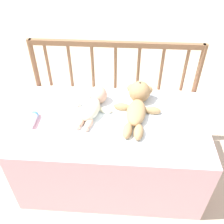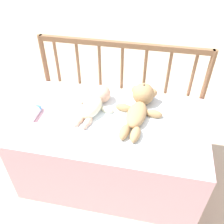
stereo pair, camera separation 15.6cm
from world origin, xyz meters
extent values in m
plane|color=#C6B293|center=(0.00, 0.00, 0.00)|extent=(12.00, 12.00, 0.00)
cube|color=#EDB7C6|center=(0.00, 0.00, 0.27)|extent=(1.20, 0.70, 0.53)
cylinder|color=brown|center=(-0.58, 0.37, 0.45)|extent=(0.04, 0.04, 0.90)
cylinder|color=brown|center=(0.58, 0.37, 0.45)|extent=(0.04, 0.04, 0.90)
cube|color=brown|center=(0.00, 0.37, 0.88)|extent=(1.17, 0.03, 0.04)
cylinder|color=brown|center=(-0.49, 0.37, 0.70)|extent=(0.02, 0.02, 0.33)
cylinder|color=brown|center=(-0.32, 0.37, 0.70)|extent=(0.02, 0.02, 0.33)
cylinder|color=brown|center=(-0.16, 0.37, 0.70)|extent=(0.02, 0.02, 0.33)
cylinder|color=brown|center=(0.00, 0.37, 0.70)|extent=(0.02, 0.02, 0.33)
cylinder|color=brown|center=(0.16, 0.37, 0.70)|extent=(0.02, 0.02, 0.33)
cylinder|color=brown|center=(0.32, 0.37, 0.70)|extent=(0.02, 0.02, 0.33)
cylinder|color=brown|center=(0.49, 0.37, 0.70)|extent=(0.02, 0.02, 0.33)
cube|color=white|center=(0.04, 0.04, 0.54)|extent=(0.80, 0.57, 0.01)
ellipsoid|color=tan|center=(0.15, 0.04, 0.57)|extent=(0.15, 0.26, 0.08)
sphere|color=tan|center=(0.17, 0.22, 0.61)|extent=(0.15, 0.15, 0.15)
sphere|color=tan|center=(0.17, 0.22, 0.65)|extent=(0.06, 0.06, 0.06)
sphere|color=black|center=(0.17, 0.22, 0.67)|extent=(0.02, 0.02, 0.02)
sphere|color=tan|center=(0.12, 0.26, 0.61)|extent=(0.06, 0.06, 0.06)
sphere|color=tan|center=(0.24, 0.24, 0.61)|extent=(0.06, 0.06, 0.06)
ellipsoid|color=tan|center=(0.06, 0.11, 0.56)|extent=(0.12, 0.07, 0.05)
ellipsoid|color=tan|center=(0.26, 0.09, 0.56)|extent=(0.12, 0.07, 0.05)
ellipsoid|color=tan|center=(0.10, -0.12, 0.56)|extent=(0.07, 0.13, 0.06)
ellipsoid|color=tan|center=(0.17, -0.12, 0.56)|extent=(0.07, 0.13, 0.06)
ellipsoid|color=#EAEACC|center=(-0.14, 0.04, 0.58)|extent=(0.16, 0.23, 0.10)
sphere|color=beige|center=(-0.11, 0.18, 0.59)|extent=(0.12, 0.12, 0.12)
ellipsoid|color=#EAEACC|center=(-0.20, 0.15, 0.61)|extent=(0.10, 0.06, 0.04)
ellipsoid|color=#EAEACC|center=(-0.05, 0.07, 0.55)|extent=(0.10, 0.06, 0.04)
sphere|color=beige|center=(-0.24, 0.12, 0.55)|extent=(0.03, 0.03, 0.03)
sphere|color=beige|center=(-0.02, 0.07, 0.55)|extent=(0.03, 0.03, 0.03)
ellipsoid|color=beige|center=(-0.19, -0.05, 0.55)|extent=(0.07, 0.10, 0.04)
ellipsoid|color=beige|center=(-0.14, -0.06, 0.55)|extent=(0.07, 0.10, 0.04)
sphere|color=beige|center=(-0.20, -0.10, 0.55)|extent=(0.04, 0.04, 0.04)
sphere|color=beige|center=(-0.15, -0.11, 0.55)|extent=(0.04, 0.04, 0.04)
cylinder|color=white|center=(-0.50, -0.06, 0.56)|extent=(0.05, 0.11, 0.05)
cylinder|color=#4C99D8|center=(-0.50, -0.01, 0.56)|extent=(0.05, 0.02, 0.05)
sphere|color=#EAC67F|center=(-0.50, 0.01, 0.56)|extent=(0.04, 0.04, 0.04)
camera|label=1|loc=(0.08, -1.17, 1.60)|focal=40.00mm
camera|label=2|loc=(0.23, -1.15, 1.60)|focal=40.00mm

